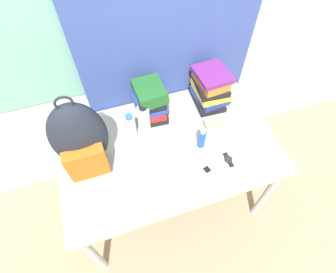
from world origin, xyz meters
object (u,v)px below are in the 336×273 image
at_px(sports_bottle, 144,119).
at_px(book_stack_center, 210,88).
at_px(book_stack_left, 150,102).
at_px(wristwatch, 228,160).
at_px(cell_phone, 207,170).
at_px(water_bottle, 131,127).
at_px(sunglasses_case, 215,122).
at_px(backpack, 80,139).
at_px(sunscreen_bottle, 202,138).

bearing_deg(sports_bottle, book_stack_center, 11.37).
bearing_deg(book_stack_left, wristwatch, -55.69).
bearing_deg(sports_bottle, cell_phone, -58.11).
bearing_deg(cell_phone, water_bottle, 132.30).
height_order(cell_phone, sunglasses_case, sunglasses_case).
distance_m(backpack, wristwatch, 0.86).
xyz_separation_m(sunscreen_bottle, wristwatch, (0.11, -0.15, -0.07)).
bearing_deg(book_stack_center, book_stack_left, 179.29).
relative_size(water_bottle, sports_bottle, 0.91).
height_order(sports_bottle, cell_phone, sports_bottle).
distance_m(backpack, book_stack_left, 0.52).
xyz_separation_m(water_bottle, sports_bottle, (0.09, 0.03, 0.01)).
bearing_deg(backpack, cell_phone, -24.19).
bearing_deg(book_stack_left, water_bottle, -141.70).
bearing_deg(sunglasses_case, cell_phone, -122.30).
distance_m(cell_phone, sunglasses_case, 0.36).
bearing_deg(book_stack_center, cell_phone, -114.55).
xyz_separation_m(sunscreen_bottle, cell_phone, (-0.04, -0.18, -0.06)).
distance_m(sunscreen_bottle, sunglasses_case, 0.21).
height_order(sunscreen_bottle, cell_phone, sunscreen_bottle).
bearing_deg(cell_phone, backpack, 155.81).
relative_size(backpack, sunscreen_bottle, 3.48).
relative_size(book_stack_center, sunscreen_bottle, 1.85).
xyz_separation_m(backpack, wristwatch, (0.79, -0.26, -0.23)).
relative_size(sunglasses_case, wristwatch, 1.49).
bearing_deg(book_stack_left, backpack, -152.81).
relative_size(water_bottle, sunglasses_case, 1.32).
xyz_separation_m(book_stack_left, cell_phone, (0.18, -0.52, -0.12)).
bearing_deg(book_stack_left, book_stack_center, -0.71).
bearing_deg(sunglasses_case, wristwatch, -98.38).
height_order(backpack, water_bottle, backpack).
bearing_deg(cell_phone, sunglasses_case, 57.70).
bearing_deg(book_stack_center, wristwatch, -99.49).
relative_size(water_bottle, sunscreen_bottle, 1.32).
relative_size(sports_bottle, sunglasses_case, 1.45).
relative_size(book_stack_center, sunglasses_case, 1.86).
xyz_separation_m(book_stack_left, water_bottle, (-0.17, -0.13, -0.03)).
distance_m(book_stack_left, water_bottle, 0.22).
height_order(backpack, cell_phone, backpack).
bearing_deg(sunscreen_bottle, water_bottle, 152.10).
bearing_deg(book_stack_center, sunglasses_case, -101.00).
bearing_deg(sunglasses_case, book_stack_left, 150.86).
xyz_separation_m(book_stack_center, water_bottle, (-0.58, -0.13, -0.03)).
height_order(backpack, sunglasses_case, backpack).
xyz_separation_m(book_stack_center, cell_phone, (-0.23, -0.51, -0.12)).
relative_size(sports_bottle, cell_phone, 2.28).
distance_m(book_stack_center, sunscreen_bottle, 0.39).
bearing_deg(sports_bottle, book_stack_left, 54.41).
bearing_deg(cell_phone, sunscreen_bottle, 78.15).
height_order(backpack, wristwatch, backpack).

